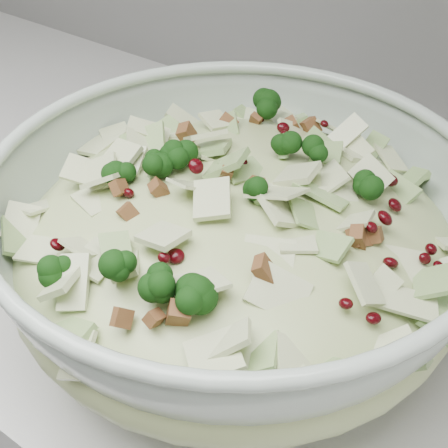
# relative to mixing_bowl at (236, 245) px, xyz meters

# --- Properties ---
(mixing_bowl) EXTENTS (0.50, 0.50, 0.16)m
(mixing_bowl) POSITION_rel_mixing_bowl_xyz_m (0.00, 0.00, 0.00)
(mixing_bowl) COLOR #A2B2A4
(mixing_bowl) RESTS_ON counter
(salad) EXTENTS (0.51, 0.51, 0.16)m
(salad) POSITION_rel_mixing_bowl_xyz_m (-0.00, -0.00, 0.03)
(salad) COLOR tan
(salad) RESTS_ON mixing_bowl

